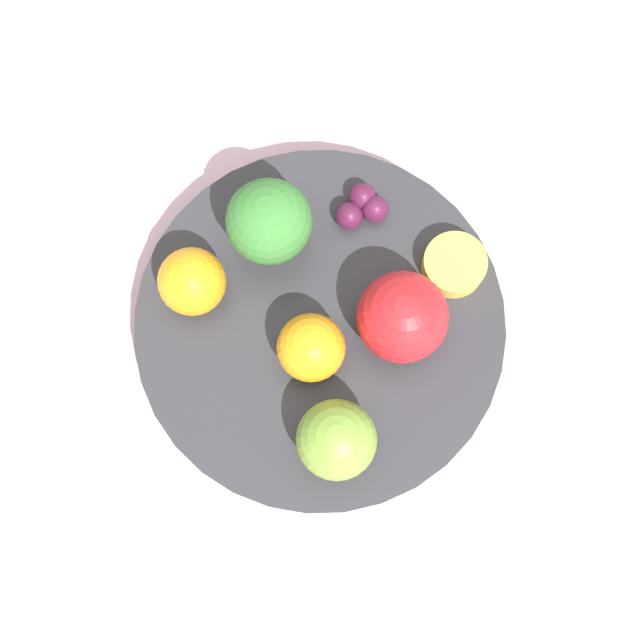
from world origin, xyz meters
name	(u,v)px	position (x,y,z in m)	size (l,w,h in m)	color
ground_plane	(320,337)	(0.00, 0.00, 0.00)	(6.00, 6.00, 0.00)	gray
table_surface	(320,334)	(0.00, 0.00, 0.01)	(1.20, 1.20, 0.02)	silver
bowl	(320,327)	(0.00, 0.00, 0.03)	(0.26, 0.26, 0.03)	#2D2D33
broccoli	(269,222)	(-0.05, 0.05, 0.09)	(0.06, 0.06, 0.07)	#99C17A
apple_red	(402,317)	(0.05, 0.01, 0.08)	(0.06, 0.06, 0.06)	red
apple_green	(336,440)	(0.03, -0.08, 0.08)	(0.05, 0.05, 0.05)	olive
orange_front	(315,349)	(0.00, -0.02, 0.07)	(0.05, 0.05, 0.05)	orange
orange_back	(193,277)	(-0.09, 0.00, 0.07)	(0.05, 0.05, 0.05)	orange
grape_cluster	(363,207)	(0.01, 0.09, 0.06)	(0.03, 0.04, 0.02)	#511938
small_cup	(454,265)	(0.08, 0.06, 0.06)	(0.04, 0.04, 0.02)	#F4CC4C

